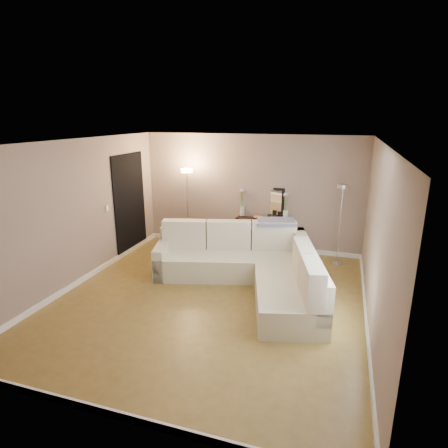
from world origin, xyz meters
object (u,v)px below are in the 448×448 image
(sectional_sofa, at_px, (251,265))
(floor_lamp_lit, at_px, (187,193))
(console_table, at_px, (259,232))
(floor_lamp_unlit, at_px, (341,209))

(sectional_sofa, height_order, floor_lamp_lit, floor_lamp_lit)
(sectional_sofa, relative_size, console_table, 2.80)
(floor_lamp_unlit, bearing_deg, floor_lamp_lit, 178.62)
(console_table, relative_size, floor_lamp_unlit, 0.74)
(console_table, distance_m, floor_lamp_unlit, 1.93)
(floor_lamp_unlit, bearing_deg, sectional_sofa, -134.75)
(sectional_sofa, xyz_separation_m, console_table, (-0.26, 1.85, 0.05))
(sectional_sofa, height_order, console_table, sectional_sofa)
(sectional_sofa, xyz_separation_m, floor_lamp_unlit, (1.48, 1.49, 0.81))
(console_table, bearing_deg, sectional_sofa, -82.04)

